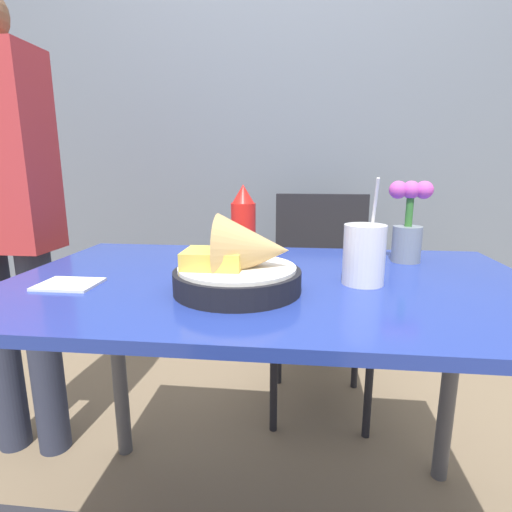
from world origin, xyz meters
TOP-DOWN VIEW (x-y plane):
  - wall_window at (0.00, 1.17)m, footprint 7.00×0.06m
  - dining_table at (0.00, 0.00)m, footprint 1.23×0.74m
  - chair_far_window at (0.16, 0.77)m, footprint 0.40×0.40m
  - food_basket at (-0.05, -0.11)m, footprint 0.27×0.27m
  - ketchup_bottle at (-0.08, 0.10)m, footprint 0.06×0.06m
  - drink_cup at (0.21, -0.02)m, footprint 0.09×0.09m
  - flower_vase at (0.36, 0.21)m, footprint 0.11×0.08m
  - napkin at (-0.44, -0.11)m, footprint 0.13×0.10m
  - person_standing at (-0.90, 0.30)m, footprint 0.32×0.18m

SIDE VIEW (x-z plane):
  - chair_far_window at x=0.16m, z-range 0.09..1.00m
  - dining_table at x=0.00m, z-range 0.27..1.04m
  - napkin at x=-0.44m, z-range 0.77..0.77m
  - food_basket at x=-0.05m, z-range 0.74..0.91m
  - drink_cup at x=0.21m, z-range 0.71..0.95m
  - flower_vase at x=0.36m, z-range 0.76..0.98m
  - ketchup_bottle at x=-0.08m, z-range 0.76..0.98m
  - person_standing at x=-0.90m, z-range 0.11..1.67m
  - wall_window at x=0.00m, z-range 0.00..2.60m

